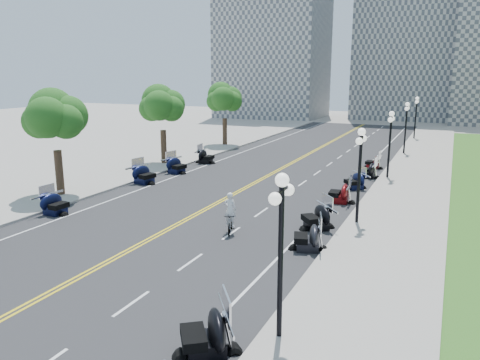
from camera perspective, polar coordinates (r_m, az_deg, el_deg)
The scene contains 47 objects.
ground at distance 24.88m, azimuth -7.77°, elevation -5.47°, with size 160.00×160.00×0.00m, color gray.
road at distance 33.42m, azimuth 1.37°, elevation -0.59°, with size 16.00×90.00×0.01m, color #333335.
centerline_yellow_a at distance 33.47m, azimuth 1.18°, elevation -0.56°, with size 0.12×90.00×0.00m, color yellow.
centerline_yellow_b at distance 33.38m, azimuth 1.56°, elevation -0.60°, with size 0.12×90.00×0.00m, color yellow.
edge_line_north at distance 31.54m, azimuth 12.13°, elevation -1.68°, with size 0.12×90.00×0.00m, color white.
edge_line_south at distance 36.35m, azimuth -7.95°, elevation 0.40°, with size 0.12×90.00×0.00m, color white.
lane_dash_4 at distance 17.12m, azimuth -13.08°, elevation -14.45°, with size 0.12×2.00×0.00m, color white.
lane_dash_5 at distance 20.11m, azimuth -6.07°, elevation -9.91°, with size 0.12×2.00×0.00m, color white.
lane_dash_6 at distance 23.40m, azimuth -1.07°, elevation -6.51°, with size 0.12×2.00×0.00m, color white.
lane_dash_7 at distance 26.88m, azimuth 2.61°, elevation -3.93°, with size 0.12×2.00×0.00m, color white.
lane_dash_8 at distance 30.50m, azimuth 5.42°, elevation -1.95°, with size 0.12×2.00×0.00m, color white.
lane_dash_9 at distance 34.19m, azimuth 7.63°, elevation -0.38°, with size 0.12×2.00×0.00m, color white.
lane_dash_10 at distance 37.95m, azimuth 9.40°, elevation 0.88°, with size 0.12×2.00×0.00m, color white.
lane_dash_11 at distance 41.76m, azimuth 10.85°, elevation 1.91°, with size 0.12×2.00×0.00m, color white.
lane_dash_12 at distance 45.60m, azimuth 12.06°, elevation 2.76°, with size 0.12×2.00×0.00m, color white.
lane_dash_13 at distance 49.46m, azimuth 13.08°, elevation 3.49°, with size 0.12×2.00×0.00m, color white.
lane_dash_14 at distance 53.34m, azimuth 13.95°, elevation 4.10°, with size 0.12×2.00×0.00m, color white.
lane_dash_15 at distance 57.24m, azimuth 14.71°, elevation 4.63°, with size 0.12×2.00×0.00m, color white.
lane_dash_16 at distance 61.16m, azimuth 15.37°, elevation 5.10°, with size 0.12×2.00×0.00m, color white.
lane_dash_17 at distance 65.08m, azimuth 15.95°, elevation 5.50°, with size 0.12×2.00×0.00m, color white.
lane_dash_18 at distance 69.01m, azimuth 16.47°, elevation 5.86°, with size 0.12×2.00×0.00m, color white.
lane_dash_19 at distance 72.95m, azimuth 16.93°, elevation 6.18°, with size 0.12×2.00×0.00m, color white.
sidewalk_north at distance 30.96m, azimuth 19.55°, elevation -2.30°, with size 5.00×90.00×0.15m, color #9E9991.
sidewalk_south at distance 38.65m, azimuth -13.10°, elevation 1.03°, with size 5.00×90.00×0.15m, color #9E9991.
distant_block_a at distance 87.64m, azimuth 4.07°, elevation 16.23°, with size 18.00×14.00×26.00m, color gray.
distant_block_b at distance 88.64m, azimuth 19.61°, elevation 16.81°, with size 16.00×12.00×30.00m, color gray.
street_lamp_1 at distance 13.62m, azimuth 4.96°, elevation -9.48°, with size 0.50×1.20×4.90m, color black, non-canonical shape.
street_lamp_2 at distance 24.81m, azimuth 14.32°, elevation 0.42°, with size 0.50×1.20×4.90m, color black, non-canonical shape.
street_lamp_3 at distance 36.51m, azimuth 17.76°, elevation 4.10°, with size 0.50×1.20×4.90m, color black, non-canonical shape.
street_lamp_4 at distance 48.36m, azimuth 19.54°, elevation 5.97°, with size 0.50×1.20×4.90m, color black, non-canonical shape.
street_lamp_5 at distance 60.27m, azimuth 20.62°, elevation 7.11°, with size 0.50×1.20×4.90m, color black, non-canonical shape.
tree_2 at distance 31.72m, azimuth -21.63°, elevation 6.49°, with size 4.80×4.80×9.20m, color #235619, non-canonical shape.
tree_3 at distance 40.94m, azimuth -9.44°, elevation 8.44°, with size 4.80×4.80×9.20m, color #235619, non-canonical shape.
tree_4 at distance 51.32m, azimuth -1.89°, elevation 9.46°, with size 4.80×4.80×9.20m, color #235619, non-canonical shape.
motorcycle_n_3 at distance 13.75m, azimuth -4.24°, elevation -17.91°, with size 2.12×2.12×1.48m, color black, non-canonical shape.
motorcycle_n_5 at distance 21.32m, azimuth 8.26°, elevation -6.72°, with size 1.93×1.93×1.35m, color black, non-canonical shape.
motorcycle_n_6 at distance 24.14m, azimuth 9.33°, elevation -4.33°, with size 2.02×2.02×1.42m, color black, non-canonical shape.
motorcycle_n_7 at distance 29.32m, azimuth 12.08°, elevation -1.40°, with size 1.99×1.99×1.39m, color #590A0C, non-canonical shape.
motorcycle_n_8 at distance 33.01m, azimuth 13.82°, elevation 0.00°, with size 1.84×1.84×1.29m, color black, non-canonical shape.
motorcycle_n_9 at distance 36.90m, azimuth 15.34°, elevation 1.29°, with size 1.91×1.91×1.34m, color black, non-canonical shape.
motorcycle_n_10 at distance 40.68m, azimuth 15.91°, elevation 2.22°, with size 1.76×1.76×1.23m, color #590A0C, non-canonical shape.
motorcycle_s_5 at distance 28.31m, azimuth -21.66°, elevation -2.60°, with size 1.92×1.92×1.34m, color black, non-canonical shape.
motorcycle_s_7 at distance 34.40m, azimuth -11.62°, elevation 0.79°, with size 2.11×2.11×1.48m, color black, non-canonical shape.
motorcycle_s_8 at distance 37.54m, azimuth -7.76°, elevation 1.88°, with size 2.02×2.02×1.41m, color black, non-canonical shape.
motorcycle_s_9 at distance 41.47m, azimuth -4.20°, elevation 2.98°, with size 1.97×1.97×1.38m, color black, non-canonical shape.
bicycle at distance 23.29m, azimuth -1.21°, elevation -5.27°, with size 0.49×1.74×1.05m, color #A51414.
cyclist_rider at distance 22.90m, azimuth -1.22°, elevation -1.95°, with size 0.64×0.42×1.75m, color white.
Camera 1 is at (12.75, -19.91, 7.76)m, focal length 35.00 mm.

